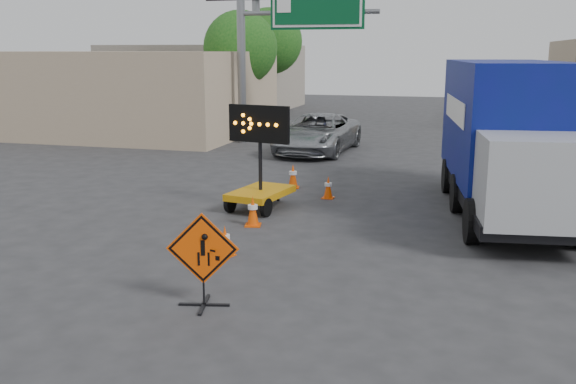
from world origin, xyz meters
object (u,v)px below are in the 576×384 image
at_px(box_truck, 508,147).
at_px(construction_sign, 203,257).
at_px(arrow_board, 261,186).
at_px(pickup_truck, 317,133).

bearing_deg(box_truck, construction_sign, -130.63).
relative_size(arrow_board, box_truck, 0.33).
xyz_separation_m(arrow_board, box_truck, (6.08, 1.17, 1.10)).
relative_size(construction_sign, pickup_truck, 0.28).
xyz_separation_m(pickup_truck, box_truck, (6.86, -8.53, 0.94)).
distance_m(arrow_board, box_truck, 6.29).
distance_m(construction_sign, box_truck, 9.12).
xyz_separation_m(construction_sign, box_truck, (4.93, 7.62, 0.89)).
xyz_separation_m(construction_sign, pickup_truck, (-1.93, 16.15, -0.05)).
distance_m(arrow_board, pickup_truck, 9.73).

